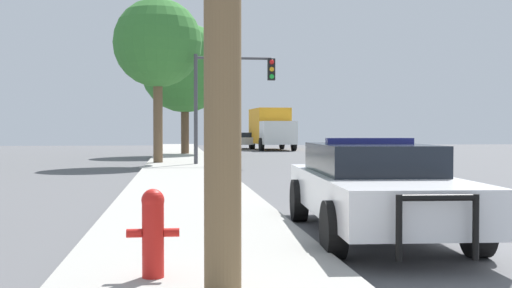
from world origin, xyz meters
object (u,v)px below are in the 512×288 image
at_px(police_car, 373,186).
at_px(traffic_light, 230,86).
at_px(car_background_distant, 241,140).
at_px(tree_sidewalk_mid, 158,44).
at_px(tree_sidewalk_far, 185,68).
at_px(box_truck, 271,128).
at_px(fire_hydrant, 153,230).

relative_size(police_car, traffic_light, 1.19).
relative_size(car_background_distant, tree_sidewalk_mid, 0.57).
bearing_deg(tree_sidewalk_mid, tree_sidewalk_far, 82.55).
distance_m(police_car, tree_sidewalk_mid, 19.63).
bearing_deg(box_truck, traffic_light, 74.84).
height_order(car_background_distant, box_truck, box_truck).
height_order(police_car, tree_sidewalk_far, tree_sidewalk_far).
xyz_separation_m(car_background_distant, tree_sidewalk_mid, (-5.95, -23.24, 4.51)).
height_order(police_car, box_truck, box_truck).
bearing_deg(police_car, car_background_distant, -89.62).
distance_m(fire_hydrant, car_background_distant, 45.18).
bearing_deg(fire_hydrant, police_car, 42.76).
bearing_deg(tree_sidewalk_mid, box_truck, 68.64).
height_order(car_background_distant, tree_sidewalk_mid, tree_sidewalk_mid).
bearing_deg(tree_sidewalk_mid, police_car, -79.12).
distance_m(traffic_light, car_background_distant, 24.90).
xyz_separation_m(traffic_light, tree_sidewalk_far, (-1.68, 11.28, 1.79)).
relative_size(police_car, tree_sidewalk_far, 0.70).
bearing_deg(tree_sidewalk_mid, fire_hydrant, -88.61).
height_order(traffic_light, tree_sidewalk_mid, tree_sidewalk_mid).
relative_size(traffic_light, tree_sidewalk_mid, 0.64).
bearing_deg(police_car, traffic_light, -84.37).
xyz_separation_m(fire_hydrant, car_background_distant, (5.42, 44.86, 0.13)).
relative_size(police_car, box_truck, 0.76).
distance_m(car_background_distant, box_truck, 3.66).
xyz_separation_m(police_car, traffic_light, (-0.63, 17.43, 2.60)).
relative_size(traffic_light, car_background_distant, 1.12).
bearing_deg(car_background_distant, traffic_light, -95.07).
bearing_deg(box_truck, tree_sidewalk_far, 55.16).
relative_size(fire_hydrant, traffic_light, 0.19).
bearing_deg(box_truck, fire_hydrant, 77.73).
relative_size(box_truck, tree_sidewalk_mid, 1.01).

